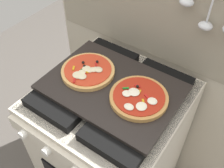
{
  "coord_description": "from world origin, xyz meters",
  "views": [
    {
      "loc": [
        0.42,
        -0.6,
        1.67
      ],
      "look_at": [
        0.0,
        0.0,
        0.93
      ],
      "focal_mm": 41.6,
      "sensor_mm": 36.0,
      "label": 1
    }
  ],
  "objects": [
    {
      "name": "pizza_right",
      "position": [
        0.13,
        -0.0,
        0.93
      ],
      "size": [
        0.23,
        0.23,
        0.03
      ],
      "color": "#C18947",
      "rests_on": "baking_tray"
    },
    {
      "name": "pizza_left",
      "position": [
        -0.13,
        0.0,
        0.93
      ],
      "size": [
        0.23,
        0.23,
        0.03
      ],
      "color": "tan",
      "rests_on": "baking_tray"
    },
    {
      "name": "stove",
      "position": [
        -0.0,
        -0.0,
        0.45
      ],
      "size": [
        0.6,
        0.64,
        0.9
      ],
      "color": "beige",
      "rests_on": "ground_plane"
    },
    {
      "name": "kitchen_backsplash",
      "position": [
        0.0,
        0.33,
        0.79
      ],
      "size": [
        1.1,
        0.09,
        1.55
      ],
      "color": "#B2A893",
      "rests_on": "ground_plane"
    },
    {
      "name": "baking_tray",
      "position": [
        0.0,
        0.0,
        0.91
      ],
      "size": [
        0.54,
        0.38,
        0.02
      ],
      "primitive_type": "cube",
      "color": "black",
      "rests_on": "stove"
    }
  ]
}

